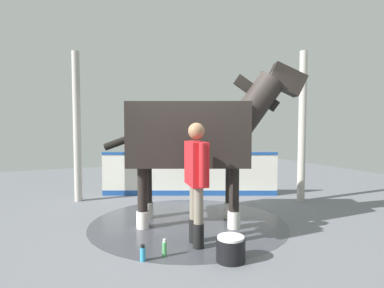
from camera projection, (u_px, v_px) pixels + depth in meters
The scene contains 10 objects.
ground_plane at pixel (189, 226), 5.32m from camera, with size 16.00×16.00×0.02m, color slate.
wet_patch at pixel (189, 223), 5.46m from camera, with size 3.29×3.29×0.00m, color #42444C.
barrier_wall at pixel (190, 176), 7.52m from camera, with size 3.73×1.73×1.01m.
roof_post_near at pixel (302, 127), 6.90m from camera, with size 0.16×0.16×3.19m, color #B7B2A8.
roof_post_far at pixel (77, 127), 6.92m from camera, with size 0.16×0.16×3.19m, color #B7B2A8.
horse at pixel (196, 134), 5.37m from camera, with size 3.12×1.77×2.66m.
handler at pixel (196, 175), 4.41m from camera, with size 0.30×0.67×1.68m.
wash_bucket at pixel (231, 249), 3.93m from camera, with size 0.35×0.35×0.31m.
bottle_shampoo at pixel (143, 254), 3.94m from camera, with size 0.07×0.07×0.20m.
bottle_spray at pixel (164, 248), 4.07m from camera, with size 0.06×0.06×0.22m.
Camera 1 is at (-2.08, -4.79, 1.67)m, focal length 30.39 mm.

